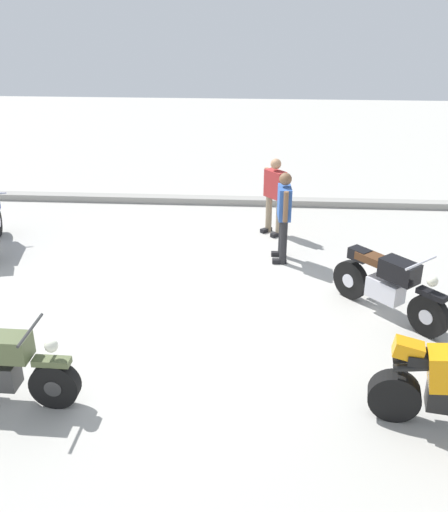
{
  "coord_description": "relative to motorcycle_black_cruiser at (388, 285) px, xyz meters",
  "views": [
    {
      "loc": [
        1.28,
        -8.28,
        4.5
      ],
      "look_at": [
        0.73,
        -0.07,
        0.75
      ],
      "focal_mm": 40.0,
      "sensor_mm": 36.0,
      "label": 1
    }
  ],
  "objects": [
    {
      "name": "ground_plane",
      "position": [
        -3.26,
        0.45,
        -0.52
      ],
      "size": [
        40.0,
        40.0,
        0.0
      ],
      "primitive_type": "plane",
      "color": "#ADAAA3"
    },
    {
      "name": "person_in_red_shirt",
      "position": [
        -1.68,
        3.23,
        0.37
      ],
      "size": [
        0.52,
        0.54,
        1.59
      ],
      "rotation": [
        0.0,
        0.0,
        3.88
      ],
      "color": "gray",
      "rests_on": "ground"
    },
    {
      "name": "motorcycle_black_cruiser",
      "position": [
        0.0,
        0.0,
        0.0
      ],
      "size": [
        1.47,
        1.65,
        1.09
      ],
      "rotation": [
        0.0,
        0.0,
        5.44
      ],
      "color": "black",
      "rests_on": "ground"
    },
    {
      "name": "person_in_blue_shirt",
      "position": [
        -1.54,
        1.94,
        0.44
      ],
      "size": [
        0.32,
        0.65,
        1.68
      ],
      "rotation": [
        0.0,
        0.0,
        3.19
      ],
      "color": "#262628",
      "rests_on": "ground"
    },
    {
      "name": "curb_edge",
      "position": [
        -3.26,
        5.05,
        -0.45
      ],
      "size": [
        14.0,
        0.3,
        0.15
      ],
      "primitive_type": "cube",
      "color": "gray",
      "rests_on": "ground"
    }
  ]
}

